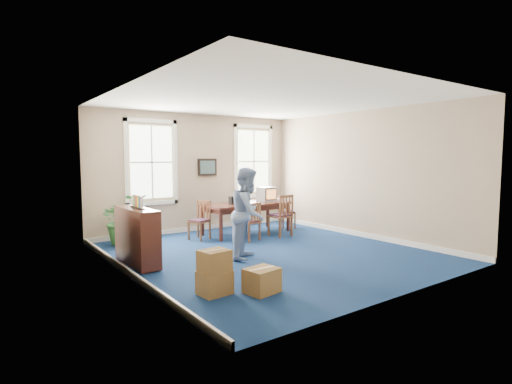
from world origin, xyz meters
TOP-DOWN VIEW (x-y plane):
  - floor at (0.00, 0.00)m, footprint 6.50×6.50m
  - ceiling at (0.00, 0.00)m, footprint 6.50×6.50m
  - wall_back at (0.00, 3.25)m, footprint 6.50×0.00m
  - wall_front at (0.00, -3.25)m, footprint 6.50×0.00m
  - wall_left at (-3.00, 0.00)m, footprint 0.00×6.50m
  - wall_right at (3.00, 0.00)m, footprint 0.00×6.50m
  - baseboard_back at (0.00, 3.22)m, footprint 6.00×0.04m
  - baseboard_left at (-2.97, 0.00)m, footprint 0.04×6.50m
  - baseboard_right at (2.97, 0.00)m, footprint 0.04×6.50m
  - window_left at (-1.30, 3.23)m, footprint 1.40×0.12m
  - window_right at (1.90, 3.23)m, footprint 1.40×0.12m
  - wall_picture at (0.30, 3.20)m, footprint 0.58×0.06m
  - conference_table at (0.85, 2.07)m, footprint 2.43×1.17m
  - crt_tv at (1.56, 2.13)m, footprint 0.44×0.48m
  - game_console at (1.89, 2.07)m, footprint 0.20×0.23m
  - equipment_bag at (0.58, 2.13)m, footprint 0.42×0.32m
  - chair_near_left at (0.36, 1.26)m, footprint 0.50×0.50m
  - chair_near_right at (1.34, 1.26)m, footprint 0.52×0.52m
  - chair_end_left at (-0.56, 2.07)m, footprint 0.57×0.57m
  - chair_end_right at (2.27, 2.07)m, footprint 0.54×0.54m
  - man at (-0.60, -0.10)m, footprint 1.12×1.11m
  - credenza at (-2.61, 0.66)m, footprint 0.43×1.36m
  - brochure_rack at (-2.59, 0.66)m, footprint 0.12×0.59m
  - potted_plant at (-2.23, 2.66)m, footprint 1.15×1.04m
  - cardboard_boxes at (-2.06, -1.50)m, footprint 1.42×1.42m

SIDE VIEW (x-z plane):
  - floor at x=0.00m, z-range 0.00..0.00m
  - baseboard_back at x=0.00m, z-range 0.00..0.12m
  - baseboard_left at x=-2.97m, z-range 0.00..0.12m
  - baseboard_right at x=2.97m, z-range 0.00..0.12m
  - cardboard_boxes at x=-2.06m, z-range 0.00..0.70m
  - conference_table at x=0.85m, z-range 0.00..0.82m
  - chair_end_right at x=2.27m, z-range 0.00..0.92m
  - chair_near_left at x=0.36m, z-range 0.00..0.95m
  - chair_end_left at x=-0.56m, z-range 0.00..0.95m
  - credenza at x=-2.61m, z-range 0.00..1.06m
  - chair_near_right at x=1.34m, z-range 0.00..1.08m
  - potted_plant at x=-2.23m, z-range 0.00..1.17m
  - game_console at x=1.89m, z-range 0.82..0.87m
  - equipment_bag at x=0.58m, z-range 0.82..1.01m
  - man at x=-0.60m, z-range 0.00..1.82m
  - crt_tv at x=1.56m, z-range 0.82..1.21m
  - brochure_rack at x=-2.59m, z-range 1.06..1.32m
  - wall_back at x=0.00m, z-range -1.65..4.85m
  - wall_front at x=0.00m, z-range -1.65..4.85m
  - wall_left at x=-3.00m, z-range -1.65..4.85m
  - wall_right at x=3.00m, z-range -1.65..4.85m
  - wall_picture at x=0.30m, z-range 1.51..1.99m
  - window_left at x=-1.30m, z-range 0.80..3.00m
  - window_right at x=1.90m, z-range 0.80..3.00m
  - ceiling at x=0.00m, z-range 3.20..3.20m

